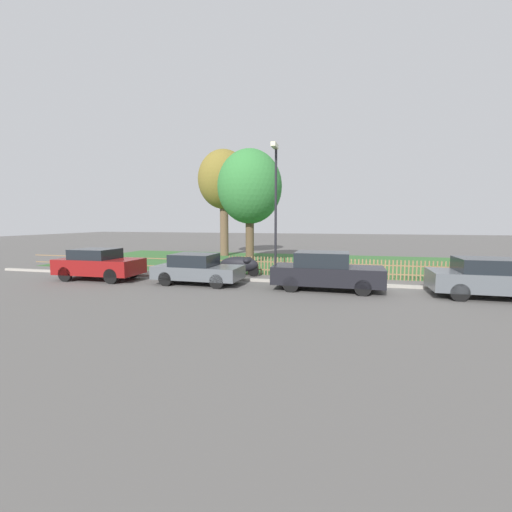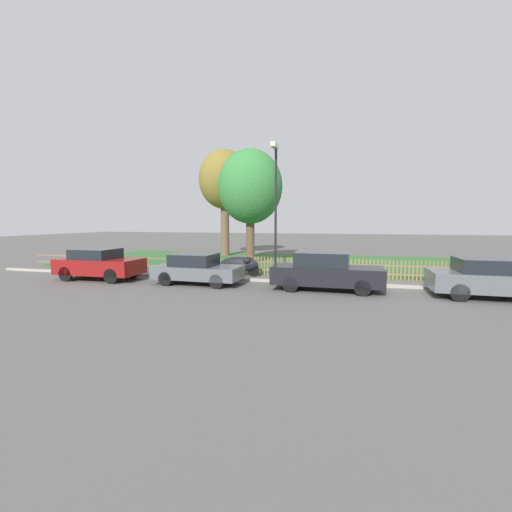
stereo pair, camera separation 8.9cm
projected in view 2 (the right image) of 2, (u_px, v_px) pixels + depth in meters
ground_plane at (367, 287)px, 14.32m from camera, size 120.00×120.00×0.00m
kerb_stone at (367, 285)px, 14.41m from camera, size 38.49×0.20×0.12m
grass_strip at (359, 264)px, 21.70m from camera, size 38.49×11.31×0.01m
park_fence at (364, 269)px, 16.22m from camera, size 38.49×0.05×0.94m
parked_car_silver_hatchback at (99, 264)px, 16.03m from camera, size 3.87×1.80×1.45m
parked_car_black_saloon at (197, 269)px, 14.91m from camera, size 3.81×1.81×1.32m
parked_car_navy_estate at (326, 271)px, 13.56m from camera, size 4.32×1.74×1.52m
parked_car_red_compact at (492, 278)px, 12.11m from camera, size 4.17×1.88×1.43m
covered_motorcycle at (240, 264)px, 17.12m from camera, size 2.03×0.83×0.97m
tree_nearest_kerb at (225, 181)px, 26.66m from camera, size 4.00×4.00×8.27m
tree_behind_motorcycle at (250, 187)px, 21.70m from camera, size 4.09×4.09×7.27m
street_lamp at (275, 197)px, 15.26m from camera, size 0.20×0.78×6.09m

